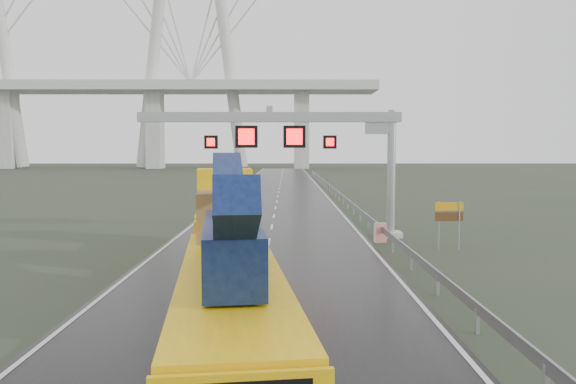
{
  "coord_description": "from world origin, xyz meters",
  "views": [
    {
      "loc": [
        0.97,
        -13.76,
        4.93
      ],
      "look_at": [
        1.02,
        9.56,
        3.2
      ],
      "focal_mm": 35.0,
      "sensor_mm": 36.0,
      "label": 1
    }
  ],
  "objects_px": {
    "sign_gantry": "(307,138)",
    "heavy_haul_truck": "(228,231)",
    "exit_sign_pair": "(449,216)",
    "striped_barrier": "(380,233)"
  },
  "relations": [
    {
      "from": "sign_gantry",
      "to": "heavy_haul_truck",
      "type": "height_order",
      "value": "sign_gantry"
    },
    {
      "from": "heavy_haul_truck",
      "to": "sign_gantry",
      "type": "bearing_deg",
      "value": 65.28
    },
    {
      "from": "sign_gantry",
      "to": "exit_sign_pair",
      "type": "height_order",
      "value": "sign_gantry"
    },
    {
      "from": "heavy_haul_truck",
      "to": "exit_sign_pair",
      "type": "xyz_separation_m",
      "value": [
        10.27,
        6.4,
        -0.18
      ]
    },
    {
      "from": "heavy_haul_truck",
      "to": "exit_sign_pair",
      "type": "height_order",
      "value": "heavy_haul_truck"
    },
    {
      "from": "heavy_haul_truck",
      "to": "exit_sign_pair",
      "type": "bearing_deg",
      "value": 24.81
    },
    {
      "from": "sign_gantry",
      "to": "striped_barrier",
      "type": "relative_size",
      "value": 14.22
    },
    {
      "from": "heavy_haul_truck",
      "to": "striped_barrier",
      "type": "distance_m",
      "value": 11.45
    },
    {
      "from": "sign_gantry",
      "to": "heavy_haul_truck",
      "type": "bearing_deg",
      "value": -107.61
    },
    {
      "from": "exit_sign_pair",
      "to": "heavy_haul_truck",
      "type": "bearing_deg",
      "value": -152.07
    }
  ]
}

